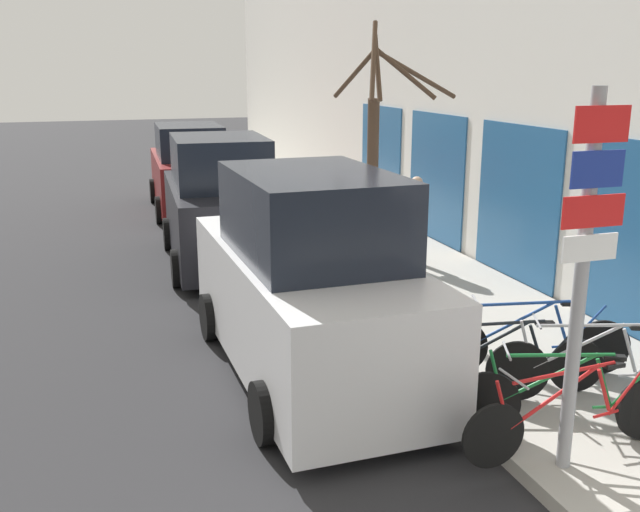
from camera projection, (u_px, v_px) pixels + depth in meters
ground_plane at (240, 271)px, 13.07m from camera, size 80.00×80.00×0.00m
sidewalk_curb at (326, 226)px, 16.39m from camera, size 3.20×32.00×0.15m
building_facade at (402, 85)px, 16.00m from camera, size 0.23×32.00×6.50m
signpost at (583, 270)px, 5.94m from camera, size 0.59×0.14×3.33m
bicycle_0 at (572, 415)px, 6.55m from camera, size 2.28×0.44×0.86m
bicycle_1 at (568, 401)px, 6.81m from camera, size 2.01×0.89×0.89m
bicycle_2 at (596, 369)px, 7.49m from camera, size 2.09×0.96×0.92m
bicycle_3 at (506, 362)px, 7.76m from camera, size 2.09×0.70×0.85m
bicycle_4 at (531, 342)px, 8.24m from camera, size 2.21×0.79×0.91m
parked_car_0 at (308, 285)px, 8.41m from camera, size 2.11×4.78×2.50m
parked_car_1 at (220, 207)px, 13.26m from camera, size 2.19×4.36×2.41m
parked_car_2 at (190, 172)px, 18.24m from camera, size 2.07×4.62×2.22m
pedestrian_near at (416, 215)px, 12.60m from camera, size 0.42×0.36×1.62m
street_tree at (375, 172)px, 10.39m from camera, size 1.74×1.74×4.09m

